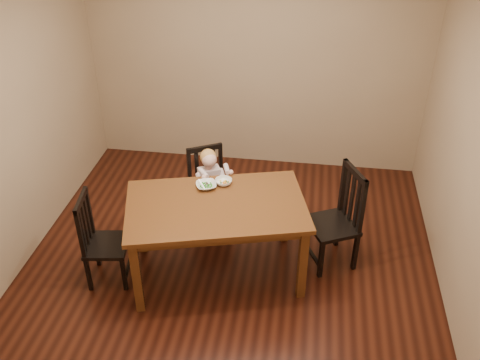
# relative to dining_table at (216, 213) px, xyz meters

# --- Properties ---
(room) EXTENTS (4.01, 4.01, 2.71)m
(room) POSITION_rel_dining_table_xyz_m (0.09, 0.16, 0.65)
(room) COLOR #3D180D
(room) RESTS_ON ground
(dining_table) EXTENTS (1.79, 1.34, 0.80)m
(dining_table) POSITION_rel_dining_table_xyz_m (0.00, 0.00, 0.00)
(dining_table) COLOR #553613
(dining_table) RESTS_ON room
(chair_child) EXTENTS (0.52, 0.51, 0.91)m
(chair_child) POSITION_rel_dining_table_xyz_m (-0.22, 0.73, -0.27)
(chair_child) COLOR black
(chair_child) RESTS_ON room
(chair_left) EXTENTS (0.43, 0.45, 0.92)m
(chair_left) POSITION_rel_dining_table_xyz_m (-1.04, -0.22, -0.27)
(chair_left) COLOR black
(chair_left) RESTS_ON room
(chair_right) EXTENTS (0.57, 0.58, 1.02)m
(chair_right) POSITION_rel_dining_table_xyz_m (1.10, 0.34, -0.22)
(chair_right) COLOR black
(chair_right) RESTS_ON room
(toddler) EXTENTS (0.43, 0.46, 0.50)m
(toddler) POSITION_rel_dining_table_xyz_m (-0.19, 0.69, -0.14)
(toddler) COLOR silver
(toddler) RESTS_ON chair_child
(bowl_peas) EXTENTS (0.24, 0.24, 0.05)m
(bowl_peas) POSITION_rel_dining_table_xyz_m (-0.14, 0.25, 0.12)
(bowl_peas) COLOR white
(bowl_peas) RESTS_ON dining_table
(bowl_veg) EXTENTS (0.19, 0.19, 0.05)m
(bowl_veg) POSITION_rel_dining_table_xyz_m (0.01, 0.33, 0.12)
(bowl_veg) COLOR white
(bowl_veg) RESTS_ON dining_table
(fork) EXTENTS (0.09, 0.11, 0.05)m
(fork) POSITION_rel_dining_table_xyz_m (-0.17, 0.22, 0.14)
(fork) COLOR silver
(fork) RESTS_ON bowl_peas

